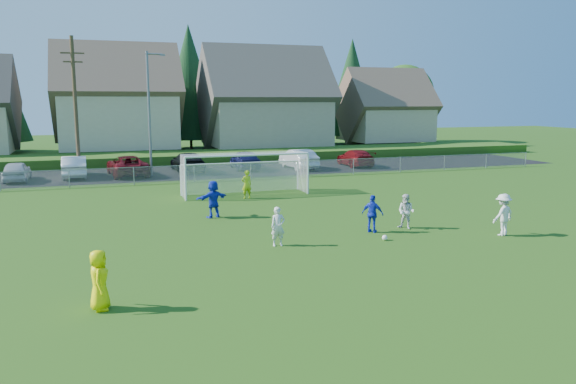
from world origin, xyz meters
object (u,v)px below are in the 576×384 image
object	(u,v)px
player_blue_a	(373,214)
car_e	(245,160)
soccer_ball	(385,238)
referee	(99,280)
player_blue_b	(213,199)
car_d	(188,162)
soccer_goal	(244,167)
car_b	(74,167)
car_f	(298,159)
player_white_a	(278,226)
car_c	(127,166)
car_a	(16,171)
player_white_c	(503,215)
car_g	(355,158)
player_white_b	(406,212)
goalkeeper	(247,184)

from	to	relation	value
player_blue_a	car_e	distance (m)	22.70
soccer_ball	referee	xyz separation A→B (m)	(-10.93, -4.22, 0.72)
player_blue_b	car_d	bearing A→B (deg)	-116.31
soccer_goal	car_b	bearing A→B (deg)	131.59
soccer_ball	car_e	xyz separation A→B (m)	(0.45, 24.10, 0.67)
car_e	car_f	distance (m)	4.36
referee	player_blue_a	bearing A→B (deg)	-58.04
player_white_a	car_d	world-z (taller)	player_white_a
soccer_ball	car_d	xyz separation A→B (m)	(-4.11, 24.22, 0.64)
player_blue_a	referee	bearing A→B (deg)	72.65
player_white_a	car_d	xyz separation A→B (m)	(0.21, 23.62, -0.02)
soccer_ball	car_c	bearing A→B (deg)	110.52
car_d	car_f	size ratio (longest dim) A/B	1.07
referee	player_white_a	bearing A→B (deg)	-48.81
car_a	soccer_goal	distance (m)	17.07
player_blue_b	car_e	world-z (taller)	player_blue_b
player_white_c	player_blue_a	bearing A→B (deg)	-39.62
player_blue_b	car_e	size ratio (longest dim) A/B	0.39
car_c	referee	bearing A→B (deg)	79.37
referee	car_g	distance (m)	34.55
player_white_b	car_e	xyz separation A→B (m)	(-1.41, 22.57, 0.02)
car_a	soccer_goal	bearing A→B (deg)	142.18
player_white_c	player_blue_b	bearing A→B (deg)	-50.06
car_e	car_g	distance (m)	9.48
player_white_a	goalkeeper	xyz separation A→B (m)	(1.52, 10.57, 0.05)
player_blue_b	car_d	distance (m)	17.66
soccer_goal	player_white_c	bearing A→B (deg)	-60.33
goalkeeper	car_e	bearing A→B (deg)	-110.09
car_b	car_g	world-z (taller)	car_b
car_d	car_c	bearing A→B (deg)	9.04
referee	car_d	size ratio (longest dim) A/B	0.32
player_blue_a	car_g	xyz separation A→B (m)	(9.74, 21.95, -0.11)
player_white_b	goalkeeper	world-z (taller)	goalkeeper
car_b	soccer_ball	bearing A→B (deg)	116.16
goalkeeper	car_d	distance (m)	13.12
player_white_a	player_white_b	world-z (taller)	player_white_b
referee	soccer_ball	bearing A→B (deg)	-63.80
car_e	car_a	bearing A→B (deg)	6.27
player_blue_b	car_e	bearing A→B (deg)	-130.58
player_white_a	goalkeeper	distance (m)	10.68
player_white_c	car_a	xyz separation A→B (m)	(-21.20, 23.71, -0.18)
car_d	car_f	world-z (taller)	car_f
car_f	soccer_goal	xyz separation A→B (m)	(-7.32, -10.71, 0.84)
car_g	car_c	bearing A→B (deg)	4.29
referee	car_g	world-z (taller)	referee
player_white_a	player_blue_b	world-z (taller)	player_blue_b
car_b	car_g	bearing A→B (deg)	177.67
player_white_a	goalkeeper	bearing A→B (deg)	82.94
car_a	car_b	xyz separation A→B (m)	(3.73, 0.78, 0.09)
soccer_ball	car_f	size ratio (longest dim) A/B	0.05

